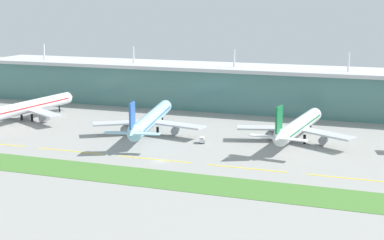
% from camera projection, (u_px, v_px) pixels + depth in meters
% --- Properties ---
extents(ground_plane, '(600.00, 600.00, 0.00)m').
position_uv_depth(ground_plane, '(160.00, 161.00, 198.35)').
color(ground_plane, gray).
extents(terminal_building, '(288.00, 34.00, 31.47)m').
position_uv_depth(terminal_building, '(237.00, 87.00, 292.94)').
color(terminal_building, slate).
rests_on(terminal_building, ground).
extents(airliner_nearest, '(48.38, 64.92, 18.90)m').
position_uv_depth(airliner_nearest, '(28.00, 107.00, 265.43)').
color(airliner_nearest, white).
rests_on(airliner_nearest, ground).
extents(airliner_near_middle, '(48.02, 68.76, 18.90)m').
position_uv_depth(airliner_near_middle, '(151.00, 119.00, 237.47)').
color(airliner_near_middle, '#9ED1EA').
rests_on(airliner_near_middle, ground).
extents(airliner_far_middle, '(48.44, 60.95, 18.90)m').
position_uv_depth(airliner_far_middle, '(298.00, 126.00, 224.30)').
color(airliner_far_middle, silver).
rests_on(airliner_far_middle, ground).
extents(taxiway_stripe_mid_west, '(28.00, 0.70, 0.04)m').
position_uv_depth(taxiway_stripe_mid_west, '(71.00, 151.00, 211.85)').
color(taxiway_stripe_mid_west, yellow).
rests_on(taxiway_stripe_mid_west, ground).
extents(taxiway_stripe_centre, '(28.00, 0.70, 0.04)m').
position_uv_depth(taxiway_stripe_centre, '(154.00, 159.00, 200.90)').
color(taxiway_stripe_centre, yellow).
rests_on(taxiway_stripe_centre, ground).
extents(taxiway_stripe_mid_east, '(28.00, 0.70, 0.04)m').
position_uv_depth(taxiway_stripe_mid_east, '(247.00, 168.00, 189.95)').
color(taxiway_stripe_mid_east, yellow).
rests_on(taxiway_stripe_mid_east, ground).
extents(taxiway_stripe_east, '(28.00, 0.70, 0.04)m').
position_uv_depth(taxiway_stripe_east, '(351.00, 179.00, 179.00)').
color(taxiway_stripe_east, yellow).
rests_on(taxiway_stripe_east, ground).
extents(grass_verge, '(300.00, 18.00, 0.10)m').
position_uv_depth(grass_verge, '(138.00, 177.00, 180.97)').
color(grass_verge, '#477A33').
rests_on(grass_verge, ground).
extents(baggage_cart, '(2.83, 3.96, 2.48)m').
position_uv_depth(baggage_cart, '(202.00, 140.00, 223.71)').
color(baggage_cart, silver).
rests_on(baggage_cart, ground).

